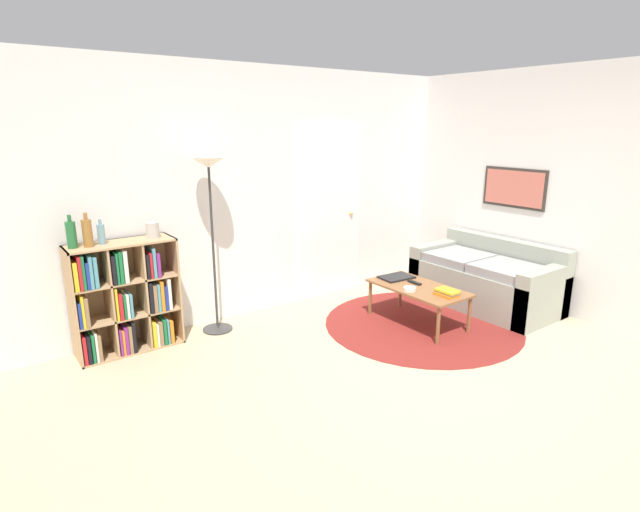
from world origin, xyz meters
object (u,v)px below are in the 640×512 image
at_px(vase_on_shelf, 153,230).
at_px(laptop, 396,277).
at_px(floor_lamp, 210,186).
at_px(bottle_left, 71,234).
at_px(bookshelf, 124,299).
at_px(bottle_middle, 87,233).
at_px(coffee_table, 418,290).
at_px(couch, 488,280).
at_px(bowl, 410,289).
at_px(bottle_right, 101,234).

bearing_deg(vase_on_shelf, laptop, -18.97).
relative_size(floor_lamp, vase_on_shelf, 12.16).
xyz_separation_m(floor_lamp, bottle_left, (-1.21, 0.08, -0.31)).
bearing_deg(bookshelf, bottle_middle, -176.87).
bearing_deg(bookshelf, coffee_table, -23.59).
xyz_separation_m(couch, bottle_left, (-4.03, 1.22, 0.85)).
xyz_separation_m(coffee_table, bowl, (-0.17, -0.04, 0.06)).
bearing_deg(coffee_table, floor_lamp, 148.45).
relative_size(floor_lamp, couch, 1.09).
xyz_separation_m(bottle_middle, vase_on_shelf, (0.55, 0.02, -0.05)).
relative_size(coffee_table, bottle_right, 4.74).
xyz_separation_m(bookshelf, floor_lamp, (0.85, -0.06, 0.96)).
xyz_separation_m(coffee_table, vase_on_shelf, (-2.29, 1.14, 0.72)).
relative_size(coffee_table, laptop, 2.76).
distance_m(bottle_left, bottle_middle, 0.12).
height_order(bottle_left, bottle_right, bottle_left).
bearing_deg(laptop, bottle_right, 163.56).
bearing_deg(laptop, bowl, -117.09).
bearing_deg(coffee_table, couch, -3.86).
height_order(bookshelf, bottle_middle, bottle_middle).
bearing_deg(coffee_table, bottle_middle, 158.44).
bearing_deg(floor_lamp, bottle_middle, 177.41).
relative_size(laptop, bowl, 2.98).
bearing_deg(floor_lamp, vase_on_shelf, 172.90).
xyz_separation_m(floor_lamp, couch, (2.82, -1.14, -1.16)).
relative_size(couch, bottle_right, 7.26).
relative_size(couch, bottle_left, 5.61).
height_order(couch, coffee_table, couch).
relative_size(coffee_table, bottle_middle, 3.54).
distance_m(laptop, bottle_left, 3.17).
relative_size(laptop, bottle_right, 1.72).
bearing_deg(bottle_right, floor_lamp, -4.85).
bearing_deg(couch, bookshelf, 161.81).
bearing_deg(bottle_right, bookshelf, -9.19).
xyz_separation_m(bowl, bottle_left, (-2.79, 1.19, 0.71)).
bearing_deg(laptop, coffee_table, -94.23).
height_order(bookshelf, laptop, bookshelf).
relative_size(laptop, vase_on_shelf, 2.64).
xyz_separation_m(bookshelf, vase_on_shelf, (0.31, 0.01, 0.59)).
distance_m(bookshelf, bottle_right, 0.63).
height_order(bookshelf, floor_lamp, floor_lamp).
height_order(bookshelf, bowl, bookshelf).
relative_size(bottle_left, vase_on_shelf, 1.98).
bearing_deg(bottle_right, laptop, -16.44).
distance_m(couch, laptop, 1.14).
height_order(laptop, bowl, bowl).
relative_size(bottle_middle, vase_on_shelf, 2.05).
xyz_separation_m(bookshelf, bowl, (2.43, -1.17, -0.07)).
bearing_deg(bookshelf, bottle_left, 177.57).
height_order(bookshelf, coffee_table, bookshelf).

